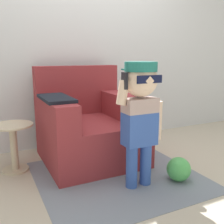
{
  "coord_description": "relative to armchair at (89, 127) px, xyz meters",
  "views": [
    {
      "loc": [
        -1.2,
        -2.51,
        1.11
      ],
      "look_at": [
        -0.15,
        -0.36,
        0.59
      ],
      "focal_mm": 42.0,
      "sensor_mm": 36.0,
      "label": 1
    }
  ],
  "objects": [
    {
      "name": "ground_plane",
      "position": [
        0.23,
        -0.05,
        -0.35
      ],
      "size": [
        10.0,
        10.0,
        0.0
      ],
      "primitive_type": "plane",
      "color": "#BCB29E"
    },
    {
      "name": "wall_back",
      "position": [
        0.23,
        0.6,
        0.95
      ],
      "size": [
        10.0,
        0.05,
        2.6
      ],
      "color": "silver",
      "rests_on": "ground_plane"
    },
    {
      "name": "armchair",
      "position": [
        0.0,
        0.0,
        0.0
      ],
      "size": [
        0.99,
        0.99,
        1.0
      ],
      "color": "maroon",
      "rests_on": "ground_plane"
    },
    {
      "name": "person_child",
      "position": [
        0.16,
        -0.77,
        0.36
      ],
      "size": [
        0.44,
        0.33,
        1.06
      ],
      "color": "#3356AD",
      "rests_on": "ground_plane"
    },
    {
      "name": "side_table",
      "position": [
        -0.77,
        0.02,
        -0.07
      ],
      "size": [
        0.39,
        0.39,
        0.47
      ],
      "color": "beige",
      "rests_on": "ground_plane"
    },
    {
      "name": "rug",
      "position": [
        0.08,
        -0.54,
        -0.35
      ],
      "size": [
        1.45,
        1.38,
        0.01
      ],
      "color": "gray",
      "rests_on": "ground_plane"
    },
    {
      "name": "toy_ball",
      "position": [
        0.53,
        -0.85,
        -0.24
      ],
      "size": [
        0.22,
        0.22,
        0.22
      ],
      "color": "#4CB256",
      "rests_on": "ground_plane"
    }
  ]
}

